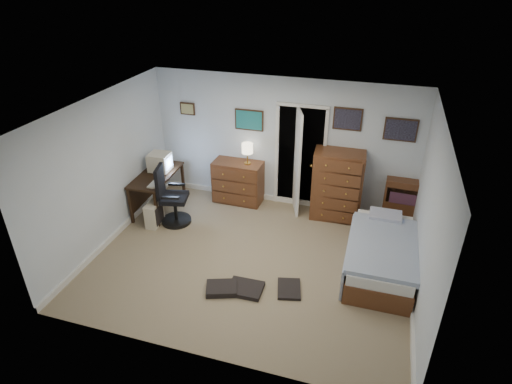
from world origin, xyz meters
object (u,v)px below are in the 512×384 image
computer_desk (153,182)px  low_dresser (238,182)px  office_chair (171,202)px  bed (380,254)px  tall_dresser (337,185)px

computer_desk → low_dresser: (1.46, 0.73, -0.15)m
office_chair → low_dresser: (0.90, 1.11, -0.01)m
bed → computer_desk: bearing=170.8°
computer_desk → tall_dresser: (3.39, 0.71, 0.09)m
office_chair → tall_dresser: 3.04m
bed → office_chair: bearing=175.1°
office_chair → low_dresser: office_chair is taller
computer_desk → bed: bearing=-11.7°
office_chair → tall_dresser: tall_dresser is taller
computer_desk → tall_dresser: tall_dresser is taller
computer_desk → bed: size_ratio=0.70×
computer_desk → tall_dresser: size_ratio=1.00×
computer_desk → office_chair: 0.69m
office_chair → bed: office_chair is taller
computer_desk → low_dresser: size_ratio=1.38×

